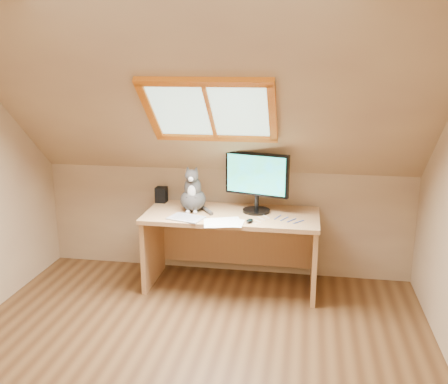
# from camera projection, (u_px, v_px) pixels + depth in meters

# --- Properties ---
(ground) EXTENTS (3.50, 3.50, 0.00)m
(ground) POSITION_uv_depth(u_px,v_px,m) (181.00, 376.00, 3.26)
(ground) COLOR brown
(ground) RESTS_ON ground
(room_shell) EXTENTS (3.52, 3.52, 2.41)m
(room_shell) POSITION_uv_depth(u_px,v_px,m) (171.00, 165.00, 2.80)
(room_shell) COLOR tan
(room_shell) RESTS_ON ground
(desk) EXTENTS (1.52, 0.67, 0.69)m
(desk) POSITION_uv_depth(u_px,v_px,m) (233.00, 234.00, 4.49)
(desk) COLOR tan
(desk) RESTS_ON ground
(monitor) EXTENTS (0.57, 0.24, 0.53)m
(monitor) POSITION_uv_depth(u_px,v_px,m) (257.00, 179.00, 4.34)
(monitor) COLOR black
(monitor) RESTS_ON desk
(cat) EXTENTS (0.25, 0.29, 0.42)m
(cat) POSITION_uv_depth(u_px,v_px,m) (193.00, 194.00, 4.42)
(cat) COLOR #403C39
(cat) RESTS_ON desk
(desk_speaker) EXTENTS (0.10, 0.10, 0.14)m
(desk_speaker) POSITION_uv_depth(u_px,v_px,m) (161.00, 195.00, 4.71)
(desk_speaker) COLOR black
(desk_speaker) RESTS_ON desk
(graphics_tablet) EXTENTS (0.33, 0.28, 0.01)m
(graphics_tablet) POSITION_uv_depth(u_px,v_px,m) (186.00, 218.00, 4.23)
(graphics_tablet) COLOR #B2B2B7
(graphics_tablet) RESTS_ON desk
(mouse) EXTENTS (0.07, 0.10, 0.03)m
(mouse) POSITION_uv_depth(u_px,v_px,m) (250.00, 221.00, 4.13)
(mouse) COLOR black
(mouse) RESTS_ON desk
(papers) EXTENTS (0.35, 0.30, 0.01)m
(papers) POSITION_uv_depth(u_px,v_px,m) (222.00, 222.00, 4.13)
(papers) COLOR white
(papers) RESTS_ON desk
(cables) EXTENTS (0.51, 0.26, 0.01)m
(cables) POSITION_uv_depth(u_px,v_px,m) (277.00, 220.00, 4.20)
(cables) COLOR silver
(cables) RESTS_ON desk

